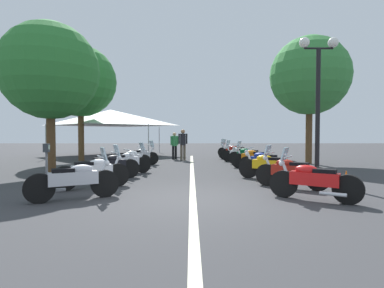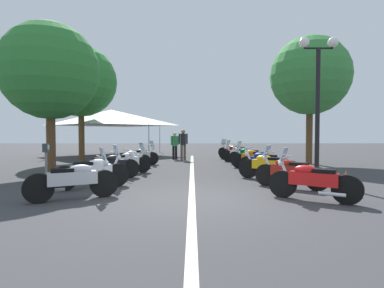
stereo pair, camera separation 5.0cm
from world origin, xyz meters
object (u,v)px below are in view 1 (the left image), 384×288
at_px(motorcycle_left_row_0, 75,180).
at_px(traffic_cone_0, 346,183).
at_px(motorcycle_right_row_6, 239,154).
at_px(roadside_tree_0, 80,82).
at_px(motorcycle_left_row_5, 139,156).
at_px(motorcycle_right_row_0, 313,180).
at_px(bystander_1, 183,142).
at_px(motorcycle_left_row_4, 128,159).
at_px(bystander_0, 174,144).
at_px(motorcycle_left_row_2, 109,166).
at_px(motorcycle_right_row_3, 264,162).
at_px(motorcycle_right_row_7, 236,152).
at_px(motorcycle_left_row_1, 93,172).
at_px(motorcycle_right_row_8, 232,150).
at_px(event_tent, 111,118).
at_px(roadside_tree_2, 50,71).
at_px(street_lamp_twin_globe, 318,83).
at_px(motorcycle_right_row_4, 254,158).
at_px(motorcycle_right_row_1, 290,172).
at_px(parking_meter, 47,159).
at_px(roadside_tree_1, 310,76).
at_px(motorcycle_right_row_5, 248,156).
at_px(motorcycle_right_row_2, 269,166).

xyz_separation_m(motorcycle_left_row_0, traffic_cone_0, (0.69, -6.69, -0.18)).
relative_size(motorcycle_right_row_6, roadside_tree_0, 0.28).
relative_size(motorcycle_left_row_0, motorcycle_left_row_5, 1.07).
height_order(motorcycle_right_row_0, bystander_1, bystander_1).
relative_size(motorcycle_left_row_4, motorcycle_left_row_5, 1.03).
bearing_deg(bystander_0, traffic_cone_0, 172.99).
bearing_deg(motorcycle_left_row_2, traffic_cone_0, -51.94).
distance_m(motorcycle_right_row_3, motorcycle_right_row_7, 6.19).
height_order(motorcycle_left_row_1, motorcycle_right_row_6, motorcycle_left_row_1).
xyz_separation_m(motorcycle_right_row_8, bystander_0, (-1.28, 3.61, 0.47)).
bearing_deg(motorcycle_right_row_0, bystander_0, -38.77).
distance_m(bystander_0, event_tent, 5.93).
bearing_deg(roadside_tree_2, street_lamp_twin_globe, -101.31).
relative_size(motorcycle_left_row_5, roadside_tree_0, 0.28).
bearing_deg(bystander_1, motorcycle_right_row_4, -154.56).
relative_size(motorcycle_left_row_1, street_lamp_twin_globe, 0.42).
distance_m(motorcycle_left_row_2, motorcycle_right_row_3, 5.77).
xyz_separation_m(motorcycle_left_row_1, motorcycle_right_row_0, (-1.56, -5.56, -0.01)).
relative_size(motorcycle_left_row_0, motorcycle_right_row_8, 1.07).
distance_m(motorcycle_left_row_2, motorcycle_right_row_1, 5.79).
xyz_separation_m(motorcycle_left_row_1, motorcycle_left_row_4, (4.65, -0.03, -0.03)).
relative_size(motorcycle_left_row_1, motorcycle_left_row_5, 1.07).
distance_m(street_lamp_twin_globe, parking_meter, 8.22).
bearing_deg(roadside_tree_1, traffic_cone_0, 165.37).
bearing_deg(motorcycle_right_row_5, motorcycle_right_row_8, -58.11).
bearing_deg(motorcycle_right_row_7, motorcycle_right_row_0, 118.20).
xyz_separation_m(motorcycle_right_row_4, motorcycle_right_row_7, (4.64, 0.12, -0.01)).
distance_m(motorcycle_left_row_4, motorcycle_right_row_3, 5.73).
bearing_deg(roadside_tree_1, motorcycle_right_row_5, 101.92).
xyz_separation_m(motorcycle_right_row_8, bystander_1, (-1.98, 3.09, 0.58)).
distance_m(traffic_cone_0, event_tent, 16.86).
distance_m(roadside_tree_2, event_tent, 10.02).
distance_m(motorcycle_left_row_0, motorcycle_right_row_5, 9.44).
bearing_deg(roadside_tree_2, traffic_cone_0, -111.79).
relative_size(bystander_0, roadside_tree_1, 0.25).
height_order(traffic_cone_0, roadside_tree_0, roadside_tree_0).
xyz_separation_m(motorcycle_left_row_4, street_lamp_twin_globe, (-3.58, -6.71, 2.69)).
height_order(motorcycle_left_row_5, motorcycle_right_row_3, motorcycle_left_row_5).
height_order(bystander_0, roadside_tree_1, roadside_tree_1).
bearing_deg(event_tent, motorcycle_right_row_7, -113.04).
xyz_separation_m(parking_meter, event_tent, (13.57, 1.93, 1.75)).
distance_m(motorcycle_left_row_1, motorcycle_right_row_0, 5.78).
xyz_separation_m(motorcycle_right_row_1, roadside_tree_2, (2.87, 8.07, 3.40)).
height_order(parking_meter, roadside_tree_0, roadside_tree_0).
height_order(motorcycle_right_row_5, traffic_cone_0, motorcycle_right_row_5).
bearing_deg(bystander_1, motorcycle_right_row_0, -174.53).
height_order(bystander_0, roadside_tree_0, roadside_tree_0).
xyz_separation_m(motorcycle_right_row_5, traffic_cone_0, (-7.00, -1.22, -0.17)).
height_order(motorcycle_right_row_2, roadside_tree_0, roadside_tree_0).
height_order(motorcycle_left_row_4, roadside_tree_1, roadside_tree_1).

